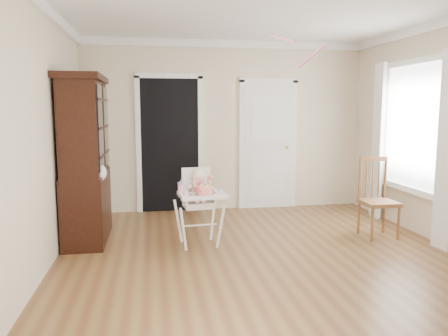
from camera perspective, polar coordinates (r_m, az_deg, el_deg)
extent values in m
plane|color=brown|center=(4.89, 5.21, -11.77)|extent=(5.00, 5.00, 0.00)
plane|color=white|center=(4.73, 5.63, 20.75)|extent=(5.00, 5.00, 0.00)
plane|color=beige|center=(7.06, 0.23, 5.46)|extent=(4.50, 0.00, 4.50)
plane|color=beige|center=(4.60, -22.91, 3.62)|extent=(0.00, 5.00, 5.00)
cube|color=black|center=(6.97, -7.07, 2.90)|extent=(0.90, 0.03, 2.10)
cube|color=white|center=(6.97, -11.11, 2.81)|extent=(0.08, 0.05, 2.18)
cube|color=white|center=(7.01, -3.06, 2.97)|extent=(0.08, 0.05, 2.18)
cube|color=white|center=(6.96, -7.23, 11.87)|extent=(1.06, 0.05, 0.08)
cube|color=white|center=(7.21, 5.76, 2.88)|extent=(0.80, 0.05, 2.05)
cube|color=white|center=(7.11, 2.32, 2.84)|extent=(0.08, 0.05, 2.13)
cube|color=white|center=(7.34, 9.07, 2.91)|extent=(0.08, 0.05, 2.13)
sphere|color=gold|center=(7.27, 8.27, 2.68)|extent=(0.06, 0.06, 0.06)
cube|color=white|center=(6.27, 23.64, 4.98)|extent=(0.02, 1.20, 1.60)
cube|color=white|center=(6.29, 23.90, 12.65)|extent=(0.06, 1.36, 0.08)
cube|color=white|center=(5.60, 27.13, 1.96)|extent=(0.08, 0.28, 2.30)
cube|color=white|center=(6.91, 19.46, 3.31)|extent=(0.08, 0.28, 2.30)
cylinder|color=white|center=(5.07, -5.32, -8.09)|extent=(0.10, 0.12, 0.55)
cylinder|color=white|center=(5.16, -0.47, -7.79)|extent=(0.12, 0.10, 0.55)
cylinder|color=white|center=(5.45, -6.01, -6.97)|extent=(0.12, 0.10, 0.55)
cylinder|color=white|center=(5.53, -1.49, -6.71)|extent=(0.10, 0.12, 0.55)
cylinder|color=white|center=(5.25, -3.22, -7.45)|extent=(0.42, 0.06, 0.02)
cube|color=silver|center=(5.24, -3.34, -4.73)|extent=(0.38, 0.36, 0.07)
cube|color=silver|center=(5.19, -5.23, -3.64)|extent=(0.06, 0.31, 0.16)
cube|color=silver|center=(5.25, -1.49, -3.46)|extent=(0.06, 0.31, 0.16)
cube|color=silver|center=(5.35, -3.68, -2.08)|extent=(0.35, 0.09, 0.40)
cube|color=white|center=(5.00, -2.86, -3.67)|extent=(0.54, 0.41, 0.03)
cube|color=white|center=(4.82, -2.43, -3.86)|extent=(0.51, 0.07, 0.04)
ellipsoid|color=beige|center=(5.24, -3.41, -3.25)|extent=(0.21, 0.17, 0.24)
sphere|color=beige|center=(5.20, -3.43, -1.15)|extent=(0.18, 0.18, 0.17)
sphere|color=red|center=(5.18, -3.30, -2.81)|extent=(0.12, 0.12, 0.12)
sphere|color=red|center=(5.13, -3.51, -1.72)|extent=(0.06, 0.06, 0.06)
sphere|color=red|center=(5.16, -1.73, -1.26)|extent=(0.06, 0.06, 0.06)
cylinder|color=silver|center=(5.00, -2.60, -3.48)|extent=(0.22, 0.22, 0.01)
cylinder|color=#E4284A|center=(4.99, -2.60, -2.92)|extent=(0.17, 0.17, 0.09)
cylinder|color=#F2E08C|center=(4.97, -2.35, -2.47)|extent=(0.08, 0.08, 0.02)
cylinder|color=pink|center=(5.04, -5.66, -2.82)|extent=(0.07, 0.07, 0.11)
cylinder|color=#8F6CBD|center=(5.03, -5.67, -2.05)|extent=(0.07, 0.07, 0.03)
cone|color=#8F6CBD|center=(5.02, -5.68, -1.67)|extent=(0.02, 0.02, 0.04)
cube|color=black|center=(5.72, -17.39, -4.82)|extent=(0.47, 1.13, 0.85)
cube|color=black|center=(5.59, -17.80, 5.11)|extent=(0.43, 1.13, 1.13)
cube|color=black|center=(5.28, -15.81, 5.06)|extent=(0.02, 0.49, 0.99)
cube|color=black|center=(5.84, -15.20, 5.31)|extent=(0.02, 0.49, 0.99)
cube|color=black|center=(5.60, -18.05, 11.08)|extent=(0.51, 1.20, 0.08)
ellipsoid|color=white|center=(5.29, -16.07, -0.59)|extent=(0.19, 0.15, 0.21)
cube|color=brown|center=(5.91, 19.57, -4.32)|extent=(0.41, 0.41, 0.05)
cylinder|color=brown|center=(5.72, 18.77, -6.95)|extent=(0.04, 0.04, 0.44)
cylinder|color=brown|center=(5.89, 21.83, -6.67)|extent=(0.04, 0.04, 0.44)
cylinder|color=brown|center=(6.03, 17.18, -6.14)|extent=(0.04, 0.04, 0.44)
cylinder|color=brown|center=(6.19, 20.13, -5.91)|extent=(0.04, 0.04, 0.44)
cylinder|color=brown|center=(5.94, 17.33, -1.36)|extent=(0.04, 0.04, 0.57)
cylinder|color=brown|center=(6.10, 20.31, -1.25)|extent=(0.04, 0.04, 0.57)
cube|color=brown|center=(5.98, 18.95, 1.12)|extent=(0.37, 0.04, 0.06)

